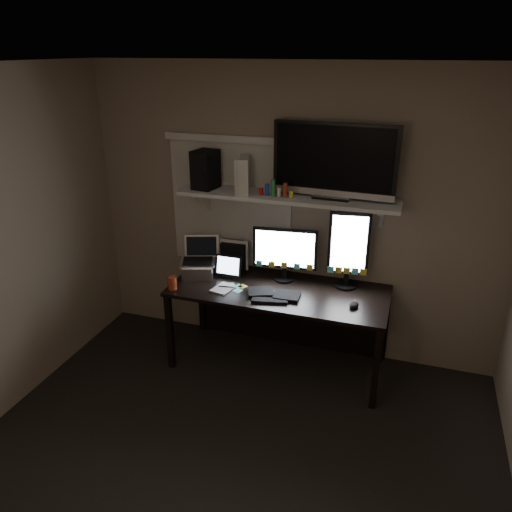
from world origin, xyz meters
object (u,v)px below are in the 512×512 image
at_px(monitor_landscape, 285,254).
at_px(keyboard, 274,294).
at_px(cup, 172,283).
at_px(game_console, 244,175).
at_px(mouse, 354,305).
at_px(desk, 282,301).
at_px(monitor_portrait, 348,250).
at_px(tv, 334,161).
at_px(tablet, 229,266).
at_px(laptop, 197,258).
at_px(speaker, 205,170).

xyz_separation_m(monitor_landscape, keyboard, (-0.00, -0.32, -0.23)).
height_order(cup, game_console, game_console).
relative_size(mouse, cup, 0.97).
distance_m(desk, monitor_portrait, 0.73).
height_order(monitor_portrait, tv, tv).
bearing_deg(tv, monitor_portrait, -2.93).
distance_m(tablet, laptop, 0.28).
bearing_deg(tablet, monitor_landscape, 12.42).
bearing_deg(tablet, speaker, 154.29).
bearing_deg(mouse, speaker, 176.82).
bearing_deg(speaker, mouse, -4.13).
bearing_deg(cup, tv, 23.10).
bearing_deg(desk, mouse, -20.91).
relative_size(keyboard, speaker, 1.36).
distance_m(laptop, speaker, 0.76).
bearing_deg(laptop, monitor_landscape, -6.26).
xyz_separation_m(cup, speaker, (0.13, 0.47, 0.86)).
height_order(desk, cup, cup).
bearing_deg(game_console, monitor_portrait, -13.55).
xyz_separation_m(mouse, cup, (-1.48, -0.15, 0.04)).
relative_size(desk, tablet, 7.64).
bearing_deg(speaker, desk, 3.05).
height_order(tablet, speaker, speaker).
bearing_deg(laptop, game_console, 3.33).
bearing_deg(mouse, game_console, 173.35).
relative_size(monitor_portrait, tablet, 2.81).
distance_m(mouse, tv, 1.12).
bearing_deg(monitor_landscape, speaker, 172.71).
bearing_deg(tablet, desk, 4.57).
xyz_separation_m(monitor_landscape, cup, (-0.84, -0.46, -0.18)).
height_order(laptop, cup, laptop).
height_order(mouse, game_console, game_console).
xyz_separation_m(keyboard, game_console, (-0.35, 0.31, 0.88)).
bearing_deg(mouse, keyboard, -169.14).
distance_m(mouse, game_console, 1.36).
bearing_deg(monitor_portrait, speaker, 173.61).
bearing_deg(laptop, monitor_portrait, -9.71).
distance_m(keyboard, speaker, 1.18).
height_order(mouse, tablet, tablet).
height_order(desk, monitor_portrait, monitor_portrait).
relative_size(tablet, laptop, 0.70).
bearing_deg(monitor_portrait, keyboard, -153.81).
xyz_separation_m(laptop, tv, (1.10, 0.21, 0.87)).
bearing_deg(cup, mouse, 5.76).
height_order(monitor_portrait, speaker, speaker).
bearing_deg(speaker, game_console, 6.21).
distance_m(cup, speaker, 0.98).
xyz_separation_m(monitor_portrait, tv, (-0.16, 0.02, 0.71)).
xyz_separation_m(monitor_landscape, tablet, (-0.47, -0.10, -0.14)).
bearing_deg(monitor_portrait, monitor_landscape, 176.40).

